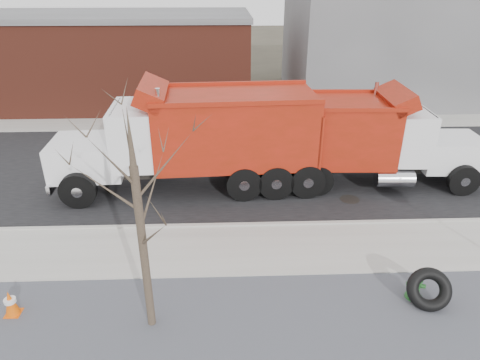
{
  "coord_description": "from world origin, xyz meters",
  "views": [
    {
      "loc": [
        -1.44,
        -10.14,
        7.33
      ],
      "look_at": [
        -0.99,
        2.09,
        1.4
      ],
      "focal_mm": 32.0,
      "sensor_mm": 36.0,
      "label": 1
    }
  ],
  "objects_px": {
    "fire_hydrant": "(416,286)",
    "dump_truck_red_b": "(199,136)",
    "dump_truck_red_a": "(353,137)",
    "truck_tire": "(429,289)"
  },
  "relations": [
    {
      "from": "fire_hydrant",
      "to": "dump_truck_red_b",
      "type": "relative_size",
      "value": 0.08
    },
    {
      "from": "fire_hydrant",
      "to": "dump_truck_red_b",
      "type": "xyz_separation_m",
      "value": [
        -5.61,
        6.44,
        1.69
      ]
    },
    {
      "from": "fire_hydrant",
      "to": "dump_truck_red_a",
      "type": "height_order",
      "value": "dump_truck_red_a"
    },
    {
      "from": "dump_truck_red_a",
      "to": "truck_tire",
      "type": "bearing_deg",
      "value": -87.03
    },
    {
      "from": "fire_hydrant",
      "to": "dump_truck_red_b",
      "type": "height_order",
      "value": "dump_truck_red_b"
    },
    {
      "from": "truck_tire",
      "to": "dump_truck_red_a",
      "type": "xyz_separation_m",
      "value": [
        -0.1,
        6.9,
        1.39
      ]
    },
    {
      "from": "dump_truck_red_a",
      "to": "dump_truck_red_b",
      "type": "xyz_separation_m",
      "value": [
        -5.72,
        -0.23,
        0.2
      ]
    },
    {
      "from": "dump_truck_red_a",
      "to": "dump_truck_red_b",
      "type": "relative_size",
      "value": 0.93
    },
    {
      "from": "dump_truck_red_b",
      "to": "fire_hydrant",
      "type": "bearing_deg",
      "value": 127.91
    },
    {
      "from": "truck_tire",
      "to": "dump_truck_red_a",
      "type": "bearing_deg",
      "value": 90.84
    }
  ]
}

